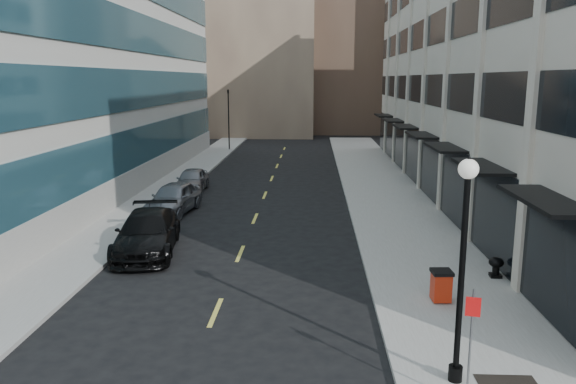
# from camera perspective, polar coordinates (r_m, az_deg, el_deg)

# --- Properties ---
(sidewalk_right) EXTENTS (5.00, 80.00, 0.15)m
(sidewalk_right) POSITION_cam_1_polar(r_m,az_deg,el_deg) (29.50, 11.29, -2.68)
(sidewalk_right) COLOR gray
(sidewalk_right) RESTS_ON ground
(sidewalk_left) EXTENTS (3.00, 80.00, 0.15)m
(sidewalk_left) POSITION_cam_1_polar(r_m,az_deg,el_deg) (30.66, -15.56, -2.34)
(sidewalk_left) COLOR gray
(sidewalk_left) RESTS_ON ground
(building_right) EXTENTS (15.30, 46.50, 18.25)m
(building_right) POSITION_cam_1_polar(r_m,az_deg,el_deg) (37.98, 24.80, 13.19)
(building_right) COLOR beige
(building_right) RESTS_ON ground
(building_left) EXTENTS (16.14, 46.00, 20.00)m
(building_left) POSITION_cam_1_polar(r_m,az_deg,el_deg) (40.15, -26.48, 14.33)
(building_left) COLOR beige
(building_left) RESTS_ON ground
(skyline_tan_near) EXTENTS (14.00, 18.00, 28.00)m
(skyline_tan_near) POSITION_cam_1_polar(r_m,az_deg,el_deg) (76.91, -2.77, 16.52)
(skyline_tan_near) COLOR #9C8366
(skyline_tan_near) RESTS_ON ground
(skyline_brown) EXTENTS (12.00, 16.00, 34.00)m
(skyline_brown) POSITION_cam_1_polar(r_m,az_deg,el_deg) (81.04, 6.42, 18.34)
(skyline_brown) COLOR brown
(skyline_brown) RESTS_ON ground
(skyline_tan_far) EXTENTS (12.00, 14.00, 22.00)m
(skyline_tan_far) POSITION_cam_1_polar(r_m,az_deg,el_deg) (88.03, -8.82, 13.80)
(skyline_tan_far) COLOR #9C8366
(skyline_tan_far) RESTS_ON ground
(skyline_stone) EXTENTS (10.00, 14.00, 20.00)m
(skyline_stone) POSITION_cam_1_polar(r_m,az_deg,el_deg) (75.84, 14.37, 13.24)
(skyline_stone) COLOR beige
(skyline_stone) RESTS_ON ground
(road_centerline) EXTENTS (0.15, 68.20, 0.01)m
(road_centerline) POSITION_cam_1_polar(r_m,az_deg,el_deg) (26.44, -4.04, -4.28)
(road_centerline) COLOR #D8CC4C
(road_centerline) RESTS_ON ground
(traffic_signal) EXTENTS (0.66, 0.66, 6.98)m
(traffic_signal) POSITION_cam_1_polar(r_m,az_deg,el_deg) (56.94, -6.10, 9.92)
(traffic_signal) COLOR black
(traffic_signal) RESTS_ON ground
(car_black_pickup) EXTENTS (3.15, 6.10, 1.69)m
(car_black_pickup) POSITION_cam_1_polar(r_m,az_deg,el_deg) (24.16, -14.12, -4.05)
(car_black_pickup) COLOR black
(car_black_pickup) RESTS_ON ground
(car_silver_sedan) EXTENTS (2.57, 5.10, 1.67)m
(car_silver_sedan) POSITION_cam_1_polar(r_m,az_deg,el_deg) (30.88, -11.55, -0.61)
(car_silver_sedan) COLOR gray
(car_silver_sedan) RESTS_ON ground
(car_grey_sedan) EXTENTS (1.80, 4.38, 1.48)m
(car_grey_sedan) POSITION_cam_1_polar(r_m,az_deg,el_deg) (36.70, -9.74, 1.20)
(car_grey_sedan) COLOR gray
(car_grey_sedan) RESTS_ON ground
(trash_bin) EXTENTS (0.67, 0.74, 1.04)m
(trash_bin) POSITION_cam_1_polar(r_m,az_deg,el_deg) (18.77, 15.29, -9.07)
(trash_bin) COLOR red
(trash_bin) RESTS_ON sidewalk_right
(lamppost) EXTENTS (0.45, 0.45, 5.41)m
(lamppost) POSITION_cam_1_polar(r_m,az_deg,el_deg) (13.31, 17.36, -5.80)
(lamppost) COLOR black
(lamppost) RESTS_ON sidewalk_right
(sign_post) EXTENTS (0.31, 0.10, 2.68)m
(sign_post) POSITION_cam_1_polar(r_m,az_deg,el_deg) (12.92, 18.11, -13.41)
(sign_post) COLOR slate
(sign_post) RESTS_ON sidewalk_right
(urn_planter) EXTENTS (0.53, 0.53, 0.74)m
(urn_planter) POSITION_cam_1_polar(r_m,az_deg,el_deg) (21.60, 20.39, -6.97)
(urn_planter) COLOR black
(urn_planter) RESTS_ON sidewalk_right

